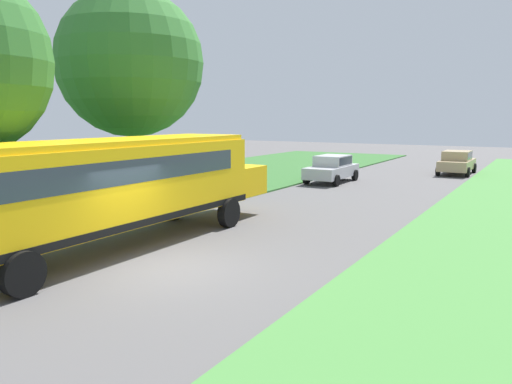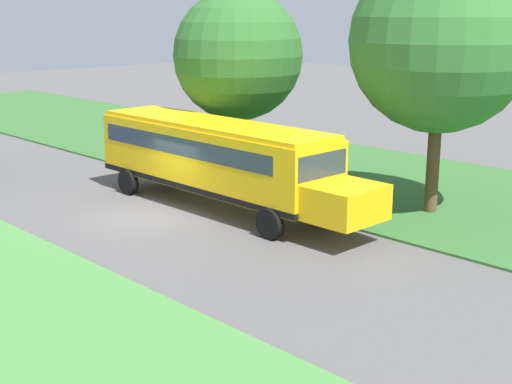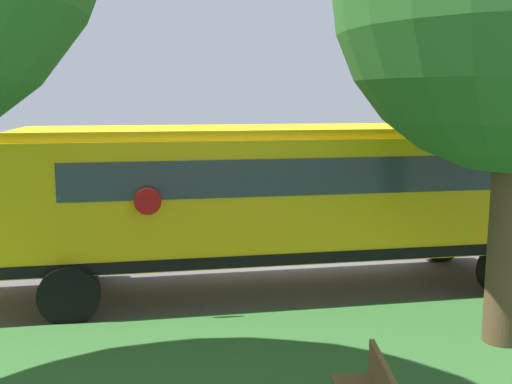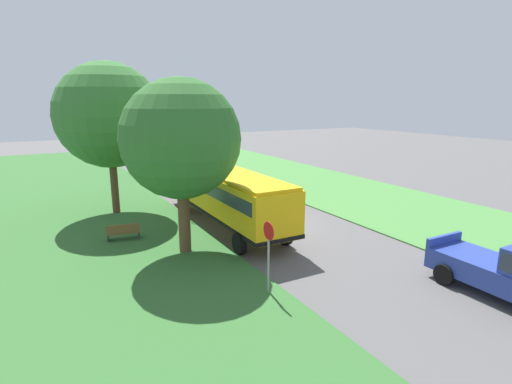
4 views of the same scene
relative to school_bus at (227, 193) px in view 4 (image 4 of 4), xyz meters
name	(u,v)px [view 4 (image 4 of 4)]	position (x,y,z in m)	size (l,w,h in m)	color
ground_plane	(275,224)	(2.56, -0.84, -1.92)	(120.00, 120.00, 0.00)	#565454
grass_verge	(87,255)	(-7.44, -0.84, -1.88)	(12.00, 80.00, 0.08)	#33662D
grass_far_side	(388,204)	(11.56, -0.84, -1.89)	(10.00, 80.00, 0.07)	#47843D
school_bus	(227,193)	(0.00, 0.00, 0.00)	(2.84, 12.42, 3.16)	yellow
car_silver_nearest	(148,167)	(-0.24, 16.97, -1.05)	(2.02, 4.40, 1.56)	#B7B7BC
car_tan_middle	(179,153)	(5.36, 24.99, -1.05)	(2.02, 4.40, 1.56)	tan
oak_tree_beside_bus	(184,141)	(-3.26, -2.74, 3.26)	(5.29, 5.29, 7.91)	brown
oak_tree_roadside_mid	(107,116)	(-5.13, 5.66, 4.07)	(6.23, 6.23, 9.15)	brown
stop_sign	(268,249)	(-2.04, -7.91, -0.19)	(0.08, 0.68, 2.74)	gray
park_bench	(123,232)	(-5.58, 0.36, -1.45)	(1.66, 0.76, 0.92)	brown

